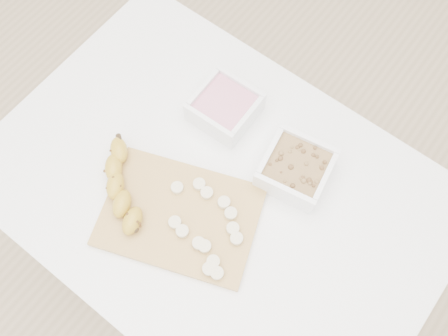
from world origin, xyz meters
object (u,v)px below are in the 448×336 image
Objects in this scene: table at (216,203)px; bowl_yogurt at (225,107)px; bowl_granola at (296,169)px; banana at (122,187)px; cutting_board at (180,216)px.

table is 7.24× the size of bowl_yogurt.
banana is at bearing -135.79° from bowl_granola.
bowl_granola is 0.37m from banana.
bowl_yogurt is 0.29m from banana.
banana is (-0.13, -0.03, 0.03)m from cutting_board.
cutting_board is (0.08, -0.26, -0.02)m from bowl_yogurt.
cutting_board is at bearing -102.03° from table.
bowl_granola reaches higher than banana.
bowl_granola is at bearing -7.59° from bowl_yogurt.
table is at bearing -131.50° from bowl_granola.
bowl_yogurt is 0.85× the size of bowl_granola.
cutting_board is at bearing -120.99° from bowl_granola.
bowl_yogurt is at bearing 39.38° from banana.
bowl_granola reaches higher than bowl_yogurt.
banana is at bearing -166.57° from cutting_board.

